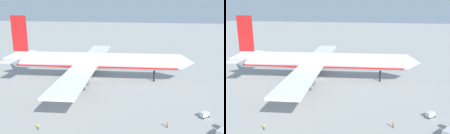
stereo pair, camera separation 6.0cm
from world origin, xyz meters
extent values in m
plane|color=#9E9E99|center=(0.00, 0.00, 0.00)|extent=(600.00, 600.00, 0.00)
cylinder|color=white|center=(0.00, 0.00, 7.62)|extent=(64.51, 11.35, 6.39)
cone|color=white|center=(34.56, 2.68, 7.62)|extent=(5.58, 6.64, 6.26)
cone|color=white|center=(-35.19, -2.73, 7.62)|extent=(6.84, 6.55, 6.07)
cube|color=red|center=(-30.01, -2.33, 17.79)|extent=(6.02, 0.96, 13.96)
cube|color=white|center=(-31.01, 4.04, 8.89)|extent=(5.23, 11.26, 0.36)
cube|color=white|center=(-30.01, -8.78, 8.89)|extent=(5.23, 11.26, 0.36)
cube|color=white|center=(-4.82, 20.56, 6.66)|extent=(11.71, 35.94, 0.70)
cylinder|color=slate|center=(-3.41, 15.35, 4.28)|extent=(5.79, 4.47, 4.06)
cube|color=white|center=(-1.58, -21.06, 6.66)|extent=(11.71, 35.94, 0.70)
cylinder|color=slate|center=(-1.00, -15.69, 4.56)|extent=(4.91, 3.84, 3.49)
cylinder|color=black|center=(22.41, 1.74, 2.21)|extent=(0.70, 0.70, 4.42)
cylinder|color=black|center=(-3.60, 4.93, 2.21)|extent=(0.70, 0.70, 4.42)
cylinder|color=black|center=(-2.80, -5.43, 2.21)|extent=(0.70, 0.70, 4.42)
cube|color=red|center=(0.00, 0.00, 5.86)|extent=(61.93, 10.83, 0.50)
cube|color=#B2B2B7|center=(38.67, -37.30, 1.21)|extent=(3.88, 4.10, 1.52)
cube|color=#595B60|center=(36.14, -27.35, 0.28)|extent=(2.98, 2.81, 0.15)
cylinder|color=#333338|center=(34.86, -28.41, 0.28)|extent=(0.51, 0.45, 0.08)
cube|color=silver|center=(36.14, -27.35, 0.94)|extent=(2.55, 2.42, 1.17)
cylinder|color=black|center=(35.79, -28.55, 0.20)|extent=(0.38, 0.35, 0.40)
cylinder|color=black|center=(34.90, -27.47, 0.20)|extent=(0.38, 0.35, 0.40)
cylinder|color=black|center=(37.37, -27.23, 0.20)|extent=(0.38, 0.35, 0.40)
cylinder|color=black|center=(36.48, -26.15, 0.20)|extent=(0.38, 0.35, 0.40)
cylinder|color=#3F3F47|center=(26.36, -34.89, 0.43)|extent=(0.42, 0.42, 0.87)
cylinder|color=orange|center=(26.36, -34.89, 1.20)|extent=(0.52, 0.52, 0.65)
sphere|color=tan|center=(26.36, -34.89, 1.64)|extent=(0.24, 0.24, 0.24)
cylinder|color=#3F3F47|center=(-3.93, -41.59, 0.44)|extent=(0.36, 0.36, 0.88)
cylinder|color=#B2F219|center=(-3.93, -41.59, 1.21)|extent=(0.45, 0.45, 0.66)
sphere|color=#8C6647|center=(-3.93, -41.59, 1.66)|extent=(0.24, 0.24, 0.24)
cone|color=orange|center=(-33.20, 38.60, 0.28)|extent=(0.36, 0.36, 0.55)
cone|color=orange|center=(29.17, 42.43, 0.28)|extent=(0.36, 0.36, 0.55)
camera|label=1|loc=(23.13, -90.98, 29.24)|focal=39.82mm
camera|label=2|loc=(23.18, -90.97, 29.24)|focal=39.82mm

